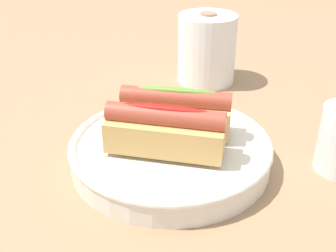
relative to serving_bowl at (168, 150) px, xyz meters
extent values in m
plane|color=#9E7A56|center=(-0.02, 0.02, -0.02)|extent=(2.40, 2.40, 0.00)
cylinder|color=silver|center=(0.00, 0.00, 0.00)|extent=(0.27, 0.27, 0.03)
torus|color=silver|center=(0.00, 0.00, 0.01)|extent=(0.27, 0.27, 0.01)
cube|color=tan|center=(-0.01, -0.03, 0.04)|extent=(0.16, 0.09, 0.04)
cylinder|color=#A84733|center=(-0.01, -0.03, 0.07)|extent=(0.15, 0.06, 0.03)
ellipsoid|color=red|center=(-0.01, -0.03, 0.08)|extent=(0.11, 0.04, 0.01)
cube|color=#DBB270|center=(0.01, 0.03, 0.04)|extent=(0.16, 0.08, 0.04)
cylinder|color=#A84733|center=(0.01, 0.03, 0.07)|extent=(0.15, 0.06, 0.03)
ellipsoid|color=olive|center=(0.01, 0.03, 0.08)|extent=(0.11, 0.04, 0.01)
cylinder|color=white|center=(0.08, 0.29, 0.04)|extent=(0.11, 0.11, 0.13)
cylinder|color=#997A5B|center=(0.08, 0.29, 0.11)|extent=(0.03, 0.03, 0.00)
camera|label=1|loc=(-0.02, -0.49, 0.31)|focal=45.64mm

